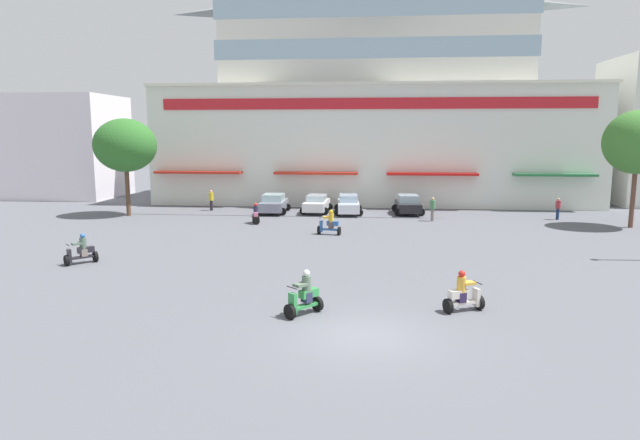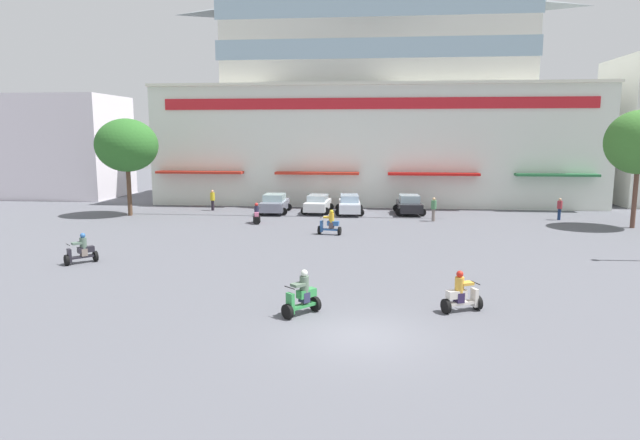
% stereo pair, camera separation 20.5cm
% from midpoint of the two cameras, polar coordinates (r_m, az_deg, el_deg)
% --- Properties ---
extents(ground_plane, '(128.00, 128.00, 0.00)m').
position_cam_midpoint_polar(ground_plane, '(30.18, 5.23, -3.06)').
color(ground_plane, '#575860').
extents(colonial_building, '(38.54, 17.83, 19.96)m').
position_cam_midpoint_polar(colonial_building, '(53.10, 5.76, 11.71)').
color(colonial_building, silver).
rests_on(colonial_building, ground).
extents(flank_building_left, '(13.35, 8.39, 9.87)m').
position_cam_midpoint_polar(flank_building_left, '(61.35, -25.76, 6.82)').
color(flank_building_left, silver).
rests_on(flank_building_left, ground).
extents(plaza_tree_0, '(3.90, 3.74, 7.21)m').
position_cam_midpoint_polar(plaza_tree_0, '(45.00, -19.14, 7.32)').
color(plaza_tree_0, brown).
rests_on(plaza_tree_0, ground).
extents(plaza_tree_1, '(4.31, 4.22, 7.76)m').
position_cam_midpoint_polar(plaza_tree_1, '(42.01, 30.17, 6.92)').
color(plaza_tree_1, brown).
rests_on(plaza_tree_1, ground).
extents(plaza_tree_2, '(4.72, 4.20, 7.35)m').
position_cam_midpoint_polar(plaza_tree_2, '(44.47, -19.17, 7.27)').
color(plaza_tree_2, brown).
rests_on(plaza_tree_2, ground).
extents(parked_car_0, '(2.45, 4.17, 1.51)m').
position_cam_midpoint_polar(parked_car_0, '(43.89, -4.56, 1.71)').
color(parked_car_0, gray).
rests_on(parked_car_0, ground).
extents(parked_car_1, '(2.38, 4.31, 1.41)m').
position_cam_midpoint_polar(parked_car_1, '(43.98, -0.10, 1.71)').
color(parked_car_1, silver).
rests_on(parked_car_1, ground).
extents(parked_car_2, '(2.41, 4.52, 1.49)m').
position_cam_midpoint_polar(parked_car_2, '(43.34, 3.18, 1.63)').
color(parked_car_2, white).
rests_on(parked_car_2, ground).
extents(parked_car_3, '(2.46, 3.92, 1.50)m').
position_cam_midpoint_polar(parked_car_3, '(43.72, 9.30, 1.59)').
color(parked_car_3, black).
rests_on(parked_car_3, ground).
extents(scooter_rider_0, '(1.49, 0.75, 1.57)m').
position_cam_midpoint_polar(scooter_rider_0, '(34.39, 1.20, -0.45)').
color(scooter_rider_0, black).
rests_on(scooter_rider_0, ground).
extents(scooter_rider_2, '(1.40, 1.43, 1.48)m').
position_cam_midpoint_polar(scooter_rider_2, '(29.18, -23.16, -2.96)').
color(scooter_rider_2, black).
rests_on(scooter_rider_2, ground).
extents(scooter_rider_3, '(1.32, 1.40, 1.60)m').
position_cam_midpoint_polar(scooter_rider_3, '(19.35, -1.55, -7.86)').
color(scooter_rider_3, black).
rests_on(scooter_rider_3, ground).
extents(scooter_rider_5, '(1.51, 1.06, 1.50)m').
position_cam_midpoint_polar(scooter_rider_5, '(20.33, 14.64, -7.48)').
color(scooter_rider_5, black).
rests_on(scooter_rider_5, ground).
extents(scooter_rider_6, '(0.80, 1.43, 1.46)m').
position_cam_midpoint_polar(scooter_rider_6, '(38.96, -6.39, 0.54)').
color(scooter_rider_6, black).
rests_on(scooter_rider_6, ground).
extents(pedestrian_0, '(0.43, 0.43, 1.61)m').
position_cam_midpoint_polar(pedestrian_0, '(43.80, 23.56, 1.18)').
color(pedestrian_0, navy).
rests_on(pedestrian_0, ground).
extents(pedestrian_1, '(0.48, 0.48, 1.68)m').
position_cam_midpoint_polar(pedestrian_1, '(45.99, -10.88, 2.15)').
color(pedestrian_1, black).
rests_on(pedestrian_1, ground).
extents(pedestrian_2, '(0.54, 0.54, 1.72)m').
position_cam_midpoint_polar(pedestrian_2, '(40.44, 11.77, 1.24)').
color(pedestrian_2, slate).
rests_on(pedestrian_2, ground).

